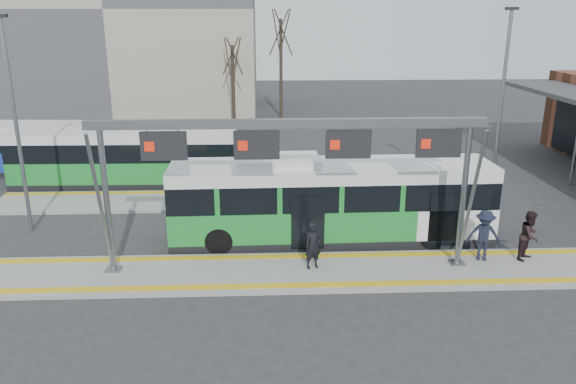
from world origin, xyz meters
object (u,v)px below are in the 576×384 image
passenger_a (313,246)px  passenger_c (484,235)px  gantry (292,151)px  hero_bus (330,202)px  passenger_b (530,236)px

passenger_a → passenger_c: bearing=-16.7°
gantry → passenger_a: gantry is taller
passenger_a → passenger_c: (6.11, 0.42, 0.11)m
passenger_c → hero_bus: bearing=170.1°
hero_bus → passenger_a: 3.14m
gantry → hero_bus: size_ratio=1.04×
hero_bus → passenger_b: 7.32m
hero_bus → passenger_b: bearing=-21.5°
gantry → passenger_b: 9.09m
passenger_c → passenger_b: bearing=15.3°
passenger_c → passenger_a: bearing=-160.1°
gantry → passenger_a: (0.73, -0.07, -3.33)m
passenger_b → passenger_c: 1.65m
passenger_a → passenger_c: size_ratio=0.88×
gantry → passenger_b: gantry is taller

